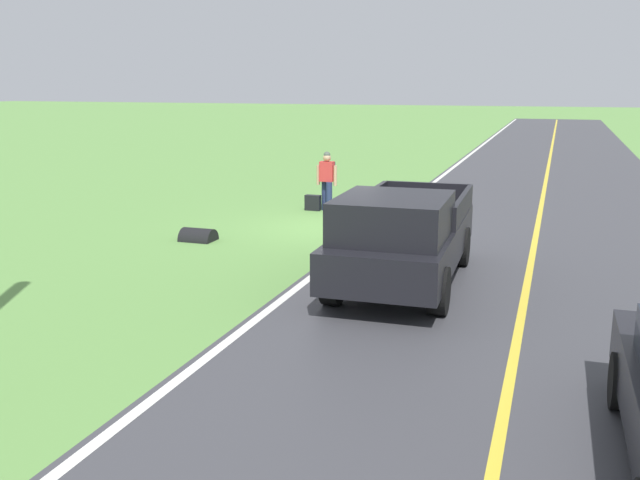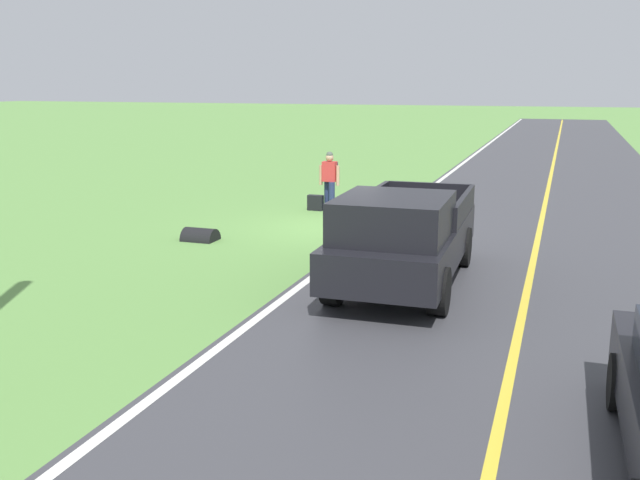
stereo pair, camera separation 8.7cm
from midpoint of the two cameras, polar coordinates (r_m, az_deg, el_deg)
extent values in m
plane|color=#609347|center=(18.24, 1.38, 0.97)|extent=(200.00, 200.00, 0.00)
cube|color=#3D3D42|center=(17.40, 17.38, -0.18)|extent=(8.37, 120.00, 0.00)
cube|color=silver|center=(17.95, 4.53, 0.76)|extent=(0.16, 117.60, 0.00)
cube|color=gold|center=(17.40, 17.38, -0.17)|extent=(0.14, 117.60, 0.00)
cylinder|color=navy|center=(20.47, 1.08, 3.52)|extent=(0.18, 0.18, 0.88)
cylinder|color=navy|center=(20.76, 0.72, 3.65)|extent=(0.18, 0.18, 0.88)
cube|color=red|center=(20.51, 0.90, 5.60)|extent=(0.40, 0.26, 0.58)
sphere|color=tan|center=(20.47, 0.91, 6.72)|extent=(0.23, 0.23, 0.23)
sphere|color=#4C564C|center=(20.46, 0.91, 6.93)|extent=(0.20, 0.20, 0.20)
cube|color=navy|center=(20.70, 1.08, 5.74)|extent=(0.32, 0.20, 0.44)
cylinder|color=tan|center=(20.43, 1.58, 5.25)|extent=(0.10, 0.10, 0.58)
cylinder|color=tan|center=(20.59, 0.20, 5.32)|extent=(0.10, 0.10, 0.58)
cube|color=black|center=(20.74, -0.25, 3.05)|extent=(0.46, 0.20, 0.46)
cube|color=black|center=(13.29, 7.17, -0.25)|extent=(2.14, 5.45, 0.70)
cube|color=black|center=(12.01, 6.20, 1.84)|extent=(1.89, 2.21, 0.72)
cube|color=black|center=(11.99, 6.21, 2.17)|extent=(1.71, 1.34, 0.43)
cube|color=black|center=(14.10, 11.82, 2.70)|extent=(0.18, 3.03, 0.45)
cube|color=black|center=(14.41, 4.36, 3.15)|extent=(0.18, 3.03, 0.45)
cube|color=black|center=(15.70, 9.00, 3.82)|extent=(1.84, 0.15, 0.45)
cylinder|color=black|center=(11.57, 9.88, -4.10)|extent=(0.32, 0.81, 0.80)
cylinder|color=black|center=(11.93, 1.29, -3.39)|extent=(0.32, 0.81, 0.80)
cylinder|color=black|center=(14.75, 11.70, -0.53)|extent=(0.32, 0.81, 0.80)
cylinder|color=black|center=(15.03, 4.87, -0.06)|extent=(0.32, 0.81, 0.80)
cylinder|color=black|center=(8.95, 23.49, -10.60)|extent=(0.25, 0.66, 0.66)
cylinder|color=black|center=(17.07, -9.56, -0.02)|extent=(0.80, 0.60, 0.60)
camera|label=1|loc=(0.04, -89.78, 0.05)|focal=39.33mm
camera|label=2|loc=(0.04, 90.22, -0.05)|focal=39.33mm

